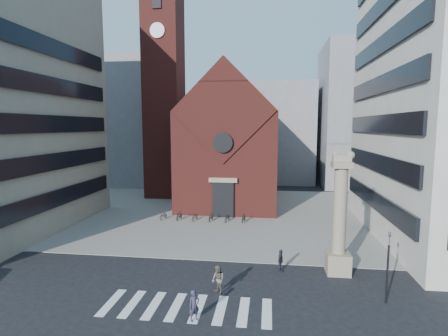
{
  "coord_description": "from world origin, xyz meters",
  "views": [
    {
      "loc": [
        5.1,
        -21.43,
        10.33
      ],
      "look_at": [
        1.26,
        8.0,
        6.74
      ],
      "focal_mm": 28.0,
      "sensor_mm": 36.0,
      "label": 1
    }
  ],
  "objects_px": {
    "pedestrian_0": "(194,306)",
    "pedestrian_2": "(280,261)",
    "lion_column": "(339,225)",
    "traffic_light": "(388,266)",
    "pedestrian_1": "(218,280)",
    "scooter_0": "(163,216)"
  },
  "relations": [
    {
      "from": "pedestrian_0",
      "to": "pedestrian_2",
      "type": "bearing_deg",
      "value": 14.15
    },
    {
      "from": "lion_column",
      "to": "pedestrian_0",
      "type": "height_order",
      "value": "lion_column"
    },
    {
      "from": "traffic_light",
      "to": "pedestrian_1",
      "type": "height_order",
      "value": "traffic_light"
    },
    {
      "from": "lion_column",
      "to": "pedestrian_2",
      "type": "relative_size",
      "value": 5.37
    },
    {
      "from": "pedestrian_1",
      "to": "scooter_0",
      "type": "distance_m",
      "value": 18.33
    },
    {
      "from": "traffic_light",
      "to": "lion_column",
      "type": "bearing_deg",
      "value": 116.46
    },
    {
      "from": "lion_column",
      "to": "traffic_light",
      "type": "height_order",
      "value": "lion_column"
    },
    {
      "from": "traffic_light",
      "to": "scooter_0",
      "type": "height_order",
      "value": "traffic_light"
    },
    {
      "from": "pedestrian_0",
      "to": "pedestrian_1",
      "type": "distance_m",
      "value": 3.22
    },
    {
      "from": "lion_column",
      "to": "pedestrian_1",
      "type": "bearing_deg",
      "value": -152.29
    },
    {
      "from": "lion_column",
      "to": "pedestrian_2",
      "type": "height_order",
      "value": "lion_column"
    },
    {
      "from": "traffic_light",
      "to": "pedestrian_0",
      "type": "xyz_separation_m",
      "value": [
        -10.74,
        -3.27,
        -1.44
      ]
    },
    {
      "from": "traffic_light",
      "to": "scooter_0",
      "type": "xyz_separation_m",
      "value": [
        -18.43,
        16.07,
        -1.82
      ]
    },
    {
      "from": "pedestrian_0",
      "to": "pedestrian_1",
      "type": "relative_size",
      "value": 0.93
    },
    {
      "from": "pedestrian_0",
      "to": "pedestrian_1",
      "type": "height_order",
      "value": "pedestrian_1"
    },
    {
      "from": "traffic_light",
      "to": "pedestrian_0",
      "type": "distance_m",
      "value": 11.32
    },
    {
      "from": "traffic_light",
      "to": "scooter_0",
      "type": "bearing_deg",
      "value": 138.91
    },
    {
      "from": "pedestrian_0",
      "to": "pedestrian_2",
      "type": "height_order",
      "value": "pedestrian_0"
    },
    {
      "from": "pedestrian_1",
      "to": "lion_column",
      "type": "bearing_deg",
      "value": 77.03
    },
    {
      "from": "traffic_light",
      "to": "scooter_0",
      "type": "relative_size",
      "value": 2.69
    },
    {
      "from": "traffic_light",
      "to": "pedestrian_1",
      "type": "xyz_separation_m",
      "value": [
        -9.91,
        -0.16,
        -1.38
      ]
    },
    {
      "from": "pedestrian_0",
      "to": "scooter_0",
      "type": "relative_size",
      "value": 1.05
    }
  ]
}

